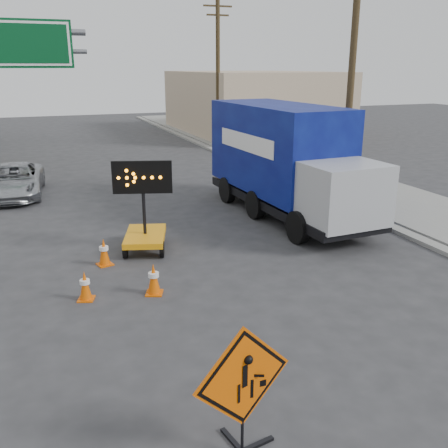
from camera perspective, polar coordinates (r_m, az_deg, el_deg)
ground at (r=8.57m, az=6.04°, el=-18.10°), size 100.00×100.00×0.00m
curb_right at (r=24.11m, az=5.11°, el=5.74°), size 0.40×60.00×0.12m
sidewalk_right at (r=25.19m, az=9.84°, el=6.10°), size 4.00×60.00×0.15m
building_right_far at (r=39.73m, az=3.14°, el=13.70°), size 10.00×14.00×4.60m
utility_pole_near at (r=19.70m, az=14.36°, el=16.20°), size 1.80×0.26×9.00m
utility_pole_far at (r=32.19m, az=-0.70°, el=17.06°), size 1.80×0.26×9.00m
construction_sign at (r=6.77m, az=2.16°, el=-18.36°), size 1.43×1.02×1.92m
arrow_board at (r=14.20m, az=-9.02°, el=-0.69°), size 1.57×2.04×2.56m
pickup_truck at (r=21.61m, az=-22.87°, el=4.59°), size 2.50×4.74×1.27m
box_truck at (r=17.23m, az=7.07°, el=6.47°), size 2.80×7.98×3.75m
cone_a at (r=11.51m, az=-8.04°, el=-6.22°), size 0.49×0.49×0.74m
cone_b at (r=11.55m, az=-15.59°, el=-6.79°), size 0.44×0.44×0.68m
cone_c at (r=13.38m, az=-13.55°, el=-3.11°), size 0.45×0.45×0.73m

